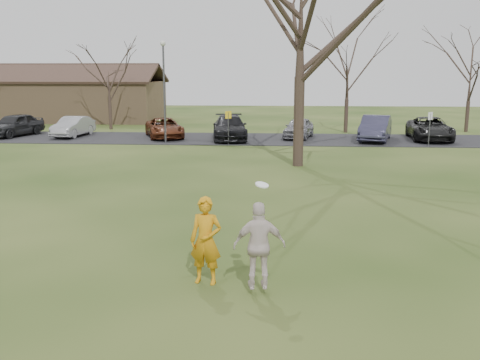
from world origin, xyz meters
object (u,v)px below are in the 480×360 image
at_px(car_6, 430,129).
at_px(lamp_post, 164,79).
at_px(car_4, 299,128).
at_px(car_5, 375,128).
at_px(car_1, 73,127).
at_px(catching_play, 259,246).
at_px(car_2, 164,128).
at_px(player_defender, 206,241).
at_px(big_tree, 301,14).
at_px(car_0, 15,125).
at_px(car_3, 230,128).
at_px(building, 50,99).

relative_size(car_6, lamp_post, 0.84).
relative_size(car_4, car_5, 0.81).
distance_m(car_1, catching_play, 29.08).
bearing_deg(car_5, car_2, -166.79).
bearing_deg(player_defender, car_1, 126.27).
xyz_separation_m(lamp_post, big_tree, (8.00, -7.50, 3.03)).
bearing_deg(car_5, lamp_post, -155.47).
xyz_separation_m(car_0, car_4, (19.55, 0.26, -0.10)).
bearing_deg(car_3, big_tree, -73.31).
xyz_separation_m(car_2, big_tree, (8.62, -10.17, 6.30)).
distance_m(car_6, lamp_post, 17.41).
xyz_separation_m(car_4, big_tree, (-0.41, -10.59, 6.29)).
xyz_separation_m(car_0, car_5, (24.44, -0.73, 0.02)).
xyz_separation_m(car_4, car_5, (4.89, -0.99, 0.13)).
xyz_separation_m(car_2, car_6, (17.52, 0.02, 0.08)).
xyz_separation_m(player_defender, car_2, (-6.17, 24.94, -0.25)).
height_order(building, lamp_post, lamp_post).
height_order(lamp_post, big_tree, big_tree).
relative_size(player_defender, catching_play, 0.85).
bearing_deg(car_2, player_defender, -95.84).
bearing_deg(car_1, catching_play, -56.02).
relative_size(car_2, car_3, 0.89).
height_order(car_1, building, building).
bearing_deg(car_6, car_1, -175.82).
bearing_deg(catching_play, big_tree, 85.14).
bearing_deg(lamp_post, car_3, 28.02).
distance_m(car_2, car_5, 13.93).
bearing_deg(car_0, player_defender, -41.52).
bearing_deg(car_4, car_6, 10.40).
bearing_deg(player_defender, car_0, 133.32).
bearing_deg(car_6, catching_play, -107.26).
distance_m(car_1, building, 14.51).
distance_m(catching_play, building, 43.54).
bearing_deg(car_4, big_tree, -79.10).
height_order(player_defender, lamp_post, lamp_post).
bearing_deg(car_3, car_1, 169.00).
bearing_deg(car_6, car_0, -175.75).
height_order(car_3, lamp_post, lamp_post).
bearing_deg(car_4, car_5, 1.71).
height_order(player_defender, car_6, player_defender).
bearing_deg(car_2, big_tree, -69.43).
relative_size(player_defender, car_4, 0.48).
bearing_deg(car_0, car_6, 14.57).
bearing_deg(car_1, car_4, 6.75).
height_order(car_4, building, building).
bearing_deg(catching_play, car_4, 86.22).
height_order(car_4, car_5, car_5).
relative_size(car_1, catching_play, 1.87).
xyz_separation_m(car_5, car_6, (3.60, 0.58, -0.07)).
height_order(car_6, catching_play, catching_play).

